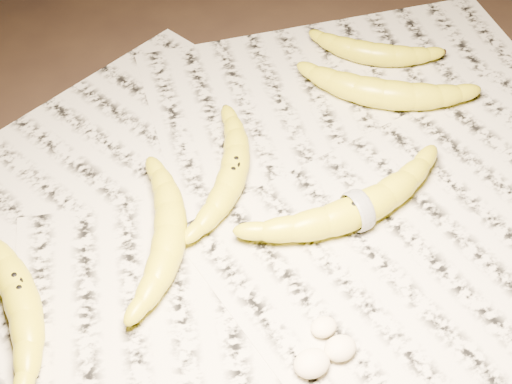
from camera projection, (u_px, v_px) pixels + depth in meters
name	position (u px, v px, depth m)	size (l,w,h in m)	color
ground	(277.00, 241.00, 0.82)	(3.00, 3.00, 0.00)	black
newspaper_patch	(286.00, 216.00, 0.84)	(0.90, 0.70, 0.01)	#BEB8A3
banana_left_a	(18.00, 290.00, 0.74)	(0.21, 0.06, 0.04)	gold
banana_left_b	(170.00, 232.00, 0.79)	(0.20, 0.06, 0.04)	gold
banana_center	(233.00, 171.00, 0.86)	(0.19, 0.06, 0.04)	gold
banana_taped	(358.00, 208.00, 0.82)	(0.24, 0.07, 0.04)	gold
banana_upper_a	(384.00, 92.00, 0.95)	(0.21, 0.07, 0.04)	gold
banana_upper_b	(373.00, 51.00, 1.01)	(0.16, 0.05, 0.03)	gold
measuring_tape	(358.00, 208.00, 0.82)	(0.05, 0.05, 0.00)	white
flesh_chunk_a	(312.00, 361.00, 0.70)	(0.04, 0.03, 0.02)	beige
flesh_chunk_b	(341.00, 346.00, 0.71)	(0.03, 0.03, 0.02)	beige
flesh_chunk_c	(324.00, 325.00, 0.73)	(0.03, 0.02, 0.02)	beige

